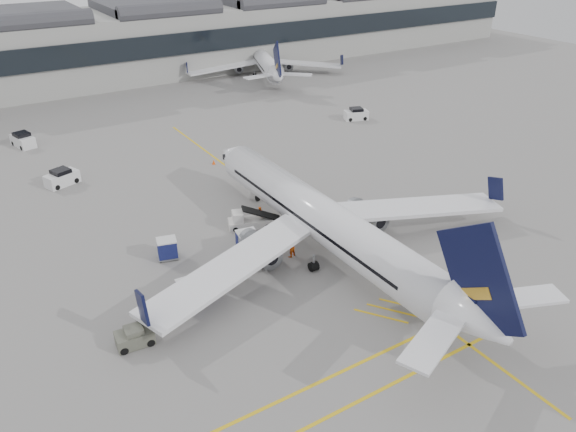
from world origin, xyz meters
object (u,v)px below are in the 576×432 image
belt_loader (249,221)px  pushback_tug (135,337)px  ramp_agent_a (260,215)px  ramp_agent_b (291,247)px  baggage_cart_a (247,241)px  airliner_main (326,222)px

belt_loader → pushback_tug: belt_loader is taller
ramp_agent_a → ramp_agent_b: ramp_agent_b is taller
belt_loader → baggage_cart_a: size_ratio=2.49×
airliner_main → ramp_agent_a: (-2.00, 7.64, -2.18)m
airliner_main → baggage_cart_a: size_ratio=18.84×
ramp_agent_a → airliner_main: bearing=-97.4°
ramp_agent_b → pushback_tug: ramp_agent_b is taller
belt_loader → ramp_agent_a: belt_loader is taller
pushback_tug → ramp_agent_a: bearing=38.5°
airliner_main → ramp_agent_a: airliner_main is taller
airliner_main → pushback_tug: bearing=-171.0°
belt_loader → ramp_agent_b: bearing=-65.8°
airliner_main → pushback_tug: 17.94m
airliner_main → ramp_agent_b: (-2.84, 1.03, -2.07)m
baggage_cart_a → pushback_tug: 13.67m
pushback_tug → ramp_agent_b: bearing=19.3°
airliner_main → baggage_cart_a: bearing=146.3°
ramp_agent_b → pushback_tug: size_ratio=0.71×
ramp_agent_a → pushback_tug: ramp_agent_a is taller
pushback_tug → baggage_cart_a: bearing=33.0°
airliner_main → ramp_agent_b: size_ratio=20.92×
baggage_cart_a → ramp_agent_a: size_ratio=1.26×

